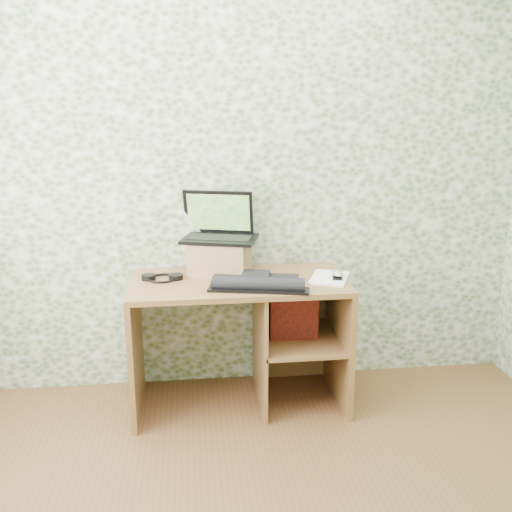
{
  "coord_description": "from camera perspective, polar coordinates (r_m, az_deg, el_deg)",
  "views": [
    {
      "loc": [
        -0.26,
        -1.58,
        1.7
      ],
      "look_at": [
        0.09,
        1.39,
        0.9
      ],
      "focal_mm": 40.0,
      "sensor_mm": 36.0,
      "label": 1
    }
  ],
  "objects": [
    {
      "name": "wall_back",
      "position": [
        3.36,
        -2.29,
        8.16
      ],
      "size": [
        3.5,
        0.0,
        3.5
      ],
      "primitive_type": "plane",
      "rotation": [
        1.57,
        0.0,
        0.0
      ],
      "color": "silver",
      "rests_on": "ground"
    },
    {
      "name": "pen",
      "position": [
        3.28,
        8.15,
        -1.67
      ],
      "size": [
        0.01,
        0.13,
        0.01
      ],
      "primitive_type": "cylinder",
      "rotation": [
        1.57,
        0.0,
        0.02
      ],
      "color": "black",
      "rests_on": "notepad"
    },
    {
      "name": "desk",
      "position": [
        3.3,
        -0.39,
        -6.67
      ],
      "size": [
        1.2,
        0.6,
        0.75
      ],
      "color": "brown",
      "rests_on": "floor"
    },
    {
      "name": "red_box",
      "position": [
        3.28,
        3.8,
        -5.48
      ],
      "size": [
        0.28,
        0.1,
        0.33
      ],
      "primitive_type": "cube",
      "rotation": [
        0.0,
        0.0,
        -0.05
      ],
      "color": "#9C1B0E",
      "rests_on": "desk"
    },
    {
      "name": "riser",
      "position": [
        3.28,
        -3.61,
        -0.1
      ],
      "size": [
        0.39,
        0.35,
        0.19
      ],
      "primitive_type": "cube",
      "rotation": [
        0.0,
        0.0,
        -0.29
      ],
      "color": "olive",
      "rests_on": "desk"
    },
    {
      "name": "mouse",
      "position": [
        3.19,
        8.14,
        -1.9
      ],
      "size": [
        0.09,
        0.11,
        0.03
      ],
      "primitive_type": "ellipsoid",
      "rotation": [
        0.0,
        0.0,
        -0.25
      ],
      "color": "silver",
      "rests_on": "notepad"
    },
    {
      "name": "keyboard",
      "position": [
        3.05,
        0.09,
        -2.62
      ],
      "size": [
        0.54,
        0.37,
        0.07
      ],
      "rotation": [
        0.0,
        0.0,
        -0.21
      ],
      "color": "black",
      "rests_on": "desk"
    },
    {
      "name": "notepad",
      "position": [
        3.21,
        7.35,
        -2.2
      ],
      "size": [
        0.28,
        0.33,
        0.01
      ],
      "primitive_type": "cube",
      "rotation": [
        0.0,
        0.0,
        -0.39
      ],
      "color": "white",
      "rests_on": "desk"
    },
    {
      "name": "headphones",
      "position": [
        3.22,
        -9.35,
        -2.15
      ],
      "size": [
        0.23,
        0.18,
        0.03
      ],
      "rotation": [
        0.0,
        0.0,
        -0.08
      ],
      "color": "black",
      "rests_on": "desk"
    },
    {
      "name": "laptop",
      "position": [
        3.29,
        -3.7,
        2.81
      ],
      "size": [
        0.47,
        0.39,
        0.27
      ],
      "rotation": [
        0.0,
        0.0,
        -0.29
      ],
      "color": "black",
      "rests_on": "riser"
    }
  ]
}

